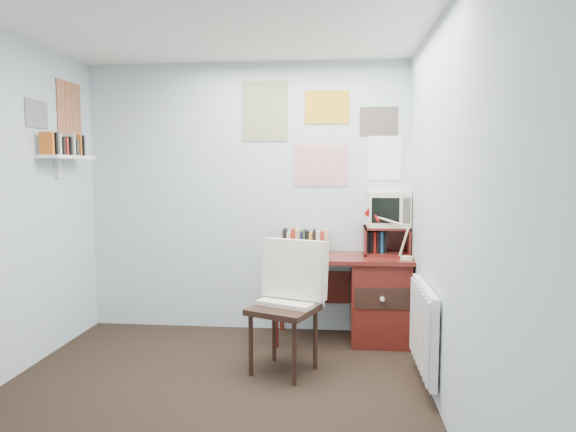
# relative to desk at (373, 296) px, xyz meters

# --- Properties ---
(ground) EXTENTS (3.50, 3.50, 0.00)m
(ground) POSITION_rel_desk_xyz_m (-1.17, -1.48, -0.41)
(ground) COLOR black
(ground) RESTS_ON ground
(back_wall) EXTENTS (3.00, 0.02, 2.50)m
(back_wall) POSITION_rel_desk_xyz_m (-1.17, 0.27, 0.84)
(back_wall) COLOR #B1C0CA
(back_wall) RESTS_ON ground
(right_wall) EXTENTS (0.02, 3.50, 2.50)m
(right_wall) POSITION_rel_desk_xyz_m (0.33, -1.48, 0.84)
(right_wall) COLOR #B1C0CA
(right_wall) RESTS_ON ground
(ceiling) EXTENTS (3.00, 3.50, 0.02)m
(ceiling) POSITION_rel_desk_xyz_m (-1.17, -1.48, 2.09)
(ceiling) COLOR white
(ceiling) RESTS_ON back_wall
(desk) EXTENTS (1.20, 0.55, 0.76)m
(desk) POSITION_rel_desk_xyz_m (0.00, 0.00, 0.00)
(desk) COLOR maroon
(desk) RESTS_ON ground
(desk_chair) EXTENTS (0.64, 0.62, 0.96)m
(desk_chair) POSITION_rel_desk_xyz_m (-0.71, -0.77, 0.07)
(desk_chair) COLOR black
(desk_chair) RESTS_ON ground
(desk_lamp) EXTENTS (0.30, 0.27, 0.39)m
(desk_lamp) POSITION_rel_desk_xyz_m (0.27, -0.15, 0.55)
(desk_lamp) COLOR red
(desk_lamp) RESTS_ON desk
(tv_riser) EXTENTS (0.40, 0.30, 0.25)m
(tv_riser) POSITION_rel_desk_xyz_m (0.12, 0.11, 0.48)
(tv_riser) COLOR maroon
(tv_riser) RESTS_ON desk
(crt_tv) EXTENTS (0.37, 0.34, 0.34)m
(crt_tv) POSITION_rel_desk_xyz_m (0.13, 0.13, 0.78)
(crt_tv) COLOR beige
(crt_tv) RESTS_ON tv_riser
(book_row) EXTENTS (0.60, 0.14, 0.22)m
(book_row) POSITION_rel_desk_xyz_m (-0.51, 0.18, 0.46)
(book_row) COLOR maroon
(book_row) RESTS_ON desk
(radiator) EXTENTS (0.09, 0.80, 0.60)m
(radiator) POSITION_rel_desk_xyz_m (0.29, -0.93, 0.01)
(radiator) COLOR white
(radiator) RESTS_ON right_wall
(wall_shelf) EXTENTS (0.20, 0.62, 0.24)m
(wall_shelf) POSITION_rel_desk_xyz_m (-2.57, -0.38, 1.21)
(wall_shelf) COLOR white
(wall_shelf) RESTS_ON left_wall
(posters_back) EXTENTS (1.20, 0.01, 0.90)m
(posters_back) POSITION_rel_desk_xyz_m (-0.47, 0.26, 1.44)
(posters_back) COLOR white
(posters_back) RESTS_ON back_wall
(posters_left) EXTENTS (0.01, 0.70, 0.60)m
(posters_left) POSITION_rel_desk_xyz_m (-2.67, -0.38, 1.59)
(posters_left) COLOR white
(posters_left) RESTS_ON left_wall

